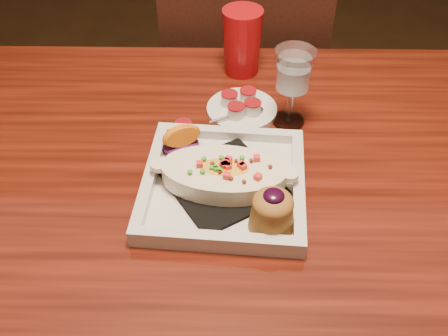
{
  "coord_description": "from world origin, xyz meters",
  "views": [
    {
      "loc": [
        -0.03,
        -0.56,
        1.33
      ],
      "look_at": [
        -0.04,
        0.03,
        0.77
      ],
      "focal_mm": 40.0,
      "sensor_mm": 36.0,
      "label": 1
    }
  ],
  "objects_px": {
    "table": "(247,230)",
    "saucer": "(241,108)",
    "chair_far": "(242,91)",
    "red_tumbler": "(242,42)",
    "plate": "(228,182)",
    "goblet": "(293,75)"
  },
  "relations": [
    {
      "from": "table",
      "to": "saucer",
      "type": "height_order",
      "value": "saucer"
    },
    {
      "from": "saucer",
      "to": "chair_far",
      "type": "bearing_deg",
      "value": 88.41
    },
    {
      "from": "chair_far",
      "to": "red_tumbler",
      "type": "bearing_deg",
      "value": 87.87
    },
    {
      "from": "plate",
      "to": "goblet",
      "type": "bearing_deg",
      "value": 63.55
    },
    {
      "from": "goblet",
      "to": "saucer",
      "type": "xyz_separation_m",
      "value": [
        -0.09,
        0.03,
        -0.09
      ]
    },
    {
      "from": "table",
      "to": "red_tumbler",
      "type": "bearing_deg",
      "value": 91.64
    },
    {
      "from": "plate",
      "to": "saucer",
      "type": "height_order",
      "value": "plate"
    },
    {
      "from": "chair_far",
      "to": "plate",
      "type": "bearing_deg",
      "value": 86.91
    },
    {
      "from": "plate",
      "to": "red_tumbler",
      "type": "distance_m",
      "value": 0.36
    },
    {
      "from": "chair_far",
      "to": "goblet",
      "type": "xyz_separation_m",
      "value": [
        0.08,
        -0.45,
        0.35
      ]
    },
    {
      "from": "chair_far",
      "to": "red_tumbler",
      "type": "xyz_separation_m",
      "value": [
        -0.01,
        -0.27,
        0.31
      ]
    },
    {
      "from": "table",
      "to": "chair_far",
      "type": "height_order",
      "value": "chair_far"
    },
    {
      "from": "saucer",
      "to": "plate",
      "type": "bearing_deg",
      "value": -96.0
    },
    {
      "from": "goblet",
      "to": "red_tumbler",
      "type": "bearing_deg",
      "value": 116.66
    },
    {
      "from": "chair_far",
      "to": "goblet",
      "type": "height_order",
      "value": "chair_far"
    },
    {
      "from": "table",
      "to": "plate",
      "type": "bearing_deg",
      "value": -171.64
    },
    {
      "from": "goblet",
      "to": "saucer",
      "type": "height_order",
      "value": "goblet"
    },
    {
      "from": "red_tumbler",
      "to": "chair_far",
      "type": "bearing_deg",
      "value": 87.87
    },
    {
      "from": "chair_far",
      "to": "goblet",
      "type": "relative_size",
      "value": 6.23
    },
    {
      "from": "table",
      "to": "saucer",
      "type": "xyz_separation_m",
      "value": [
        -0.01,
        0.21,
        0.11
      ]
    },
    {
      "from": "chair_far",
      "to": "goblet",
      "type": "distance_m",
      "value": 0.57
    },
    {
      "from": "plate",
      "to": "goblet",
      "type": "relative_size",
      "value": 1.82
    }
  ]
}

